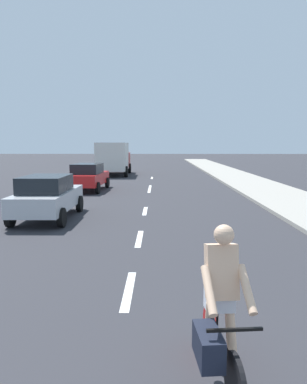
{
  "coord_description": "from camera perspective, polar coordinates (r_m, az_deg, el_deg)",
  "views": [
    {
      "loc": [
        0.55,
        0.53,
        2.67
      ],
      "look_at": [
        0.38,
        12.19,
        1.1
      ],
      "focal_mm": 33.24,
      "sensor_mm": 36.0,
      "label": 1
    }
  ],
  "objects": [
    {
      "name": "parked_car_silver",
      "position": [
        13.26,
        -16.65,
        -0.61
      ],
      "size": [
        1.88,
        4.0,
        1.57
      ],
      "rotation": [
        0.0,
        0.0,
        0.01
      ],
      "color": "#B7BABF",
      "rests_on": "ground"
    },
    {
      "name": "lane_stripe_4",
      "position": [
        14.32,
        -1.36,
        -3.06
      ],
      "size": [
        0.16,
        1.8,
        0.01
      ],
      "primitive_type": "cube",
      "color": "white",
      "rests_on": "ground"
    },
    {
      "name": "lane_stripe_2",
      "position": [
        6.81,
        -4.0,
        -15.4
      ],
      "size": [
        0.16,
        1.8,
        0.01
      ],
      "primitive_type": "cube",
      "color": "white",
      "rests_on": "ground"
    },
    {
      "name": "lane_stripe_6",
      "position": [
        22.31,
        -0.56,
        0.81
      ],
      "size": [
        0.16,
        1.8,
        0.01
      ],
      "primitive_type": "cube",
      "color": "white",
      "rests_on": "ground"
    },
    {
      "name": "delivery_truck",
      "position": [
        31.11,
        -6.41,
        5.48
      ],
      "size": [
        2.73,
        6.26,
        2.8
      ],
      "rotation": [
        0.0,
        0.0,
        0.01
      ],
      "color": "maroon",
      "rests_on": "ground"
    },
    {
      "name": "sidewalk_strip",
      "position": [
        22.5,
        16.83,
        0.71
      ],
      "size": [
        3.6,
        80.0,
        0.14
      ],
      "primitive_type": "cube",
      "color": "#9E998E",
      "rests_on": "ground"
    },
    {
      "name": "ground_plane",
      "position": [
        19.66,
        -0.75,
        -0.13
      ],
      "size": [
        160.0,
        160.0,
        0.0
      ],
      "primitive_type": "plane",
      "color": "#2D2D33"
    },
    {
      "name": "lane_stripe_3",
      "position": [
        10.21,
        -2.28,
        -7.47
      ],
      "size": [
        0.16,
        1.8,
        0.01
      ],
      "primitive_type": "cube",
      "color": "white",
      "rests_on": "ground"
    },
    {
      "name": "cyclist",
      "position": [
        4.15,
        10.43,
        -18.79
      ],
      "size": [
        0.66,
        1.71,
        1.82
      ],
      "rotation": [
        0.0,
        0.0,
        3.23
      ],
      "color": "black",
      "rests_on": "ground"
    },
    {
      "name": "parked_car_red",
      "position": [
        20.89,
        -10.43,
        2.51
      ],
      "size": [
        2.01,
        4.05,
        1.57
      ],
      "rotation": [
        0.0,
        0.0,
        -0.05
      ],
      "color": "red",
      "rests_on": "ground"
    },
    {
      "name": "lane_stripe_5",
      "position": [
        20.53,
        -0.68,
        0.21
      ],
      "size": [
        0.16,
        1.8,
        0.01
      ],
      "primitive_type": "cube",
      "color": "white",
      "rests_on": "ground"
    },
    {
      "name": "lane_stripe_7",
      "position": [
        28.39,
        -0.25,
        2.28
      ],
      "size": [
        0.16,
        1.8,
        0.01
      ],
      "primitive_type": "cube",
      "color": "white",
      "rests_on": "ground"
    }
  ]
}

